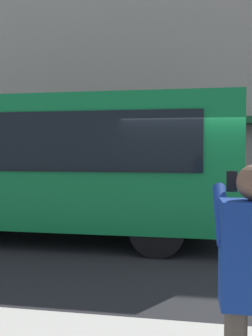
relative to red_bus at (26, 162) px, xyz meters
The scene contains 3 objects.
ground_plane 4.01m from the red_bus, behind, with size 60.00×60.00×0.00m, color #232326.
building_facade_far 8.57m from the red_bus, 119.44° to the right, with size 28.00×1.55×12.00m.
red_bus is the anchor object (origin of this frame).
Camera 1 is at (0.08, 7.26, 1.93)m, focal length 38.84 mm.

